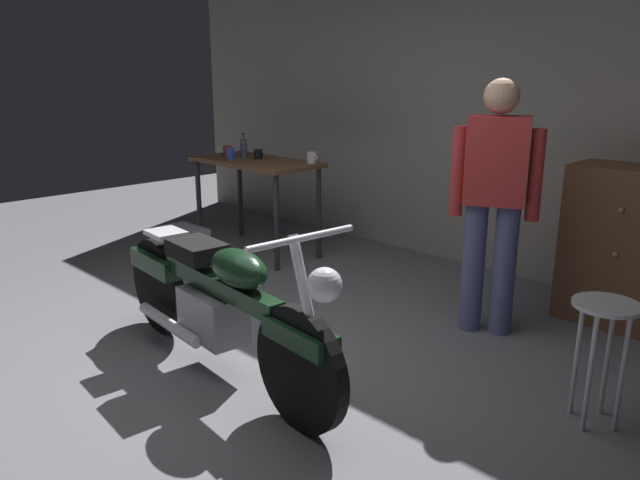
% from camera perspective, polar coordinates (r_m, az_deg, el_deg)
% --- Properties ---
extents(ground_plane, '(12.00, 12.00, 0.00)m').
position_cam_1_polar(ground_plane, '(3.75, -7.57, -11.71)').
color(ground_plane, slate).
extents(back_wall, '(8.00, 0.12, 3.10)m').
position_cam_1_polar(back_wall, '(5.50, 16.19, 13.27)').
color(back_wall, gray).
rests_on(back_wall, ground_plane).
extents(workbench, '(1.30, 0.64, 0.90)m').
position_cam_1_polar(workbench, '(5.86, -6.05, 6.39)').
color(workbench, brown).
rests_on(workbench, ground_plane).
extents(motorcycle, '(2.19, 0.60, 1.00)m').
position_cam_1_polar(motorcycle, '(3.53, -9.55, -5.59)').
color(motorcycle, black).
rests_on(motorcycle, ground_plane).
extents(person_standing, '(0.52, 0.36, 1.67)m').
position_cam_1_polar(person_standing, '(4.09, 15.96, 3.88)').
color(person_standing, slate).
rests_on(person_standing, ground_plane).
extents(shop_stool, '(0.32, 0.32, 0.64)m').
position_cam_1_polar(shop_stool, '(3.28, 25.01, -7.67)').
color(shop_stool, '#B2B2B7').
rests_on(shop_stool, ground_plane).
extents(wooden_dresser, '(0.80, 0.47, 1.10)m').
position_cam_1_polar(wooden_dresser, '(4.65, 26.86, -0.64)').
color(wooden_dresser, brown).
rests_on(wooden_dresser, ground_plane).
extents(storage_bin, '(0.44, 0.32, 0.34)m').
position_cam_1_polar(storage_bin, '(5.69, -12.70, -0.57)').
color(storage_bin, gray).
rests_on(storage_bin, ground_plane).
extents(mug_black_matte, '(0.12, 0.08, 0.09)m').
position_cam_1_polar(mug_black_matte, '(5.89, -5.79, 8.00)').
color(mug_black_matte, black).
rests_on(mug_black_matte, workbench).
extents(mug_white_ceramic, '(0.12, 0.09, 0.10)m').
position_cam_1_polar(mug_white_ceramic, '(5.58, -0.79, 7.71)').
color(mug_white_ceramic, white).
rests_on(mug_white_ceramic, workbench).
extents(mug_blue_enamel, '(0.12, 0.08, 0.11)m').
position_cam_1_polar(mug_blue_enamel, '(5.89, -8.40, 8.00)').
color(mug_blue_enamel, '#2D51AD').
rests_on(mug_blue_enamel, workbench).
extents(mug_red_diner, '(0.12, 0.09, 0.10)m').
position_cam_1_polar(mug_red_diner, '(6.12, -8.64, 8.22)').
color(mug_red_diner, red).
rests_on(mug_red_diner, workbench).
extents(bottle, '(0.06, 0.06, 0.24)m').
position_cam_1_polar(bottle, '(5.95, -7.16, 8.53)').
color(bottle, '#3F4C59').
rests_on(bottle, workbench).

